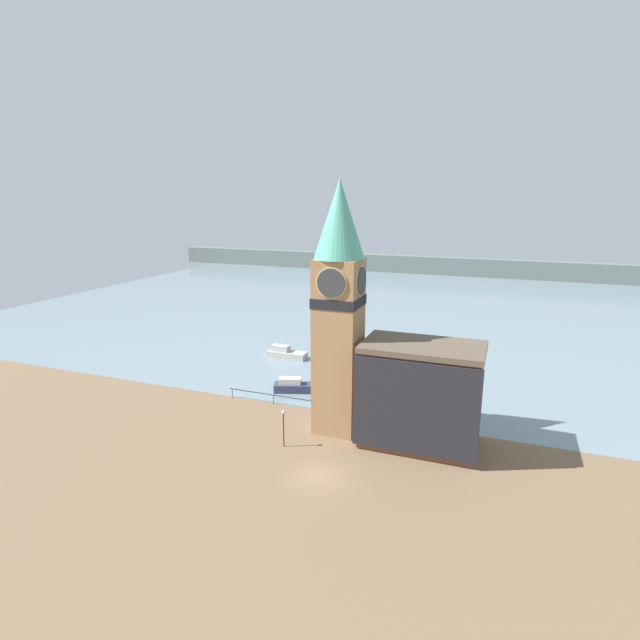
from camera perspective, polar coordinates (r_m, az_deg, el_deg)
ground_plane at (r=41.75m, az=-0.19°, el=-17.38°), size 160.00×160.00×0.00m
water at (r=108.03m, az=13.62°, el=1.93°), size 160.00×120.00×0.00m
far_shoreline at (r=146.88m, az=15.75°, el=5.88°), size 180.00×3.00×5.00m
pier_railing at (r=54.22m, az=-5.37°, el=-8.63°), size 10.68×0.08×1.09m
clock_tower at (r=45.10m, az=2.16°, el=1.98°), size 4.54×4.54×23.26m
pier_building at (r=45.41m, az=11.42°, el=-8.37°), size 10.53×6.48×9.32m
boat_near at (r=57.54m, az=-2.62°, el=-7.59°), size 5.86×3.38×1.64m
boat_far at (r=69.38m, az=-3.93°, el=-3.80°), size 5.49×1.97×1.68m
mooring_bollard_near at (r=50.63m, az=0.64°, el=-10.92°), size 0.27×0.27×0.77m
lamp_post at (r=44.98m, az=-4.20°, el=-11.43°), size 0.32×0.32×3.47m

